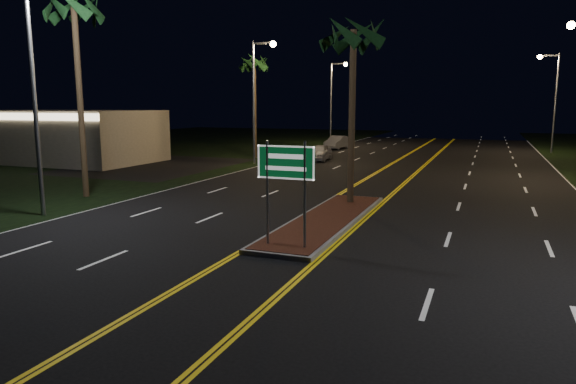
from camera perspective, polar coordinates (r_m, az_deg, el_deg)
The scene contains 14 objects.
ground at distance 13.28m, azimuth -4.76°, elevation -9.62°, with size 120.00×120.00×0.00m, color black.
grass_left at distance 50.97m, azimuth -23.02°, elevation 3.92°, with size 40.00×110.00×0.01m, color black.
median_island at distance 19.54m, azimuth 4.32°, elevation -3.09°, with size 2.25×10.25×0.17m.
highway_sign at distance 15.23m, azimuth -0.24°, elevation 2.20°, with size 1.80×0.08×3.20m.
commercial_building at distance 44.47m, azimuth -23.99°, elevation 5.72°, with size 15.00×8.12×4.00m.
streetlight_left_near at distance 22.27m, azimuth -25.87°, elevation 11.98°, with size 1.91×0.44×9.00m.
streetlight_left_mid at distance 38.80m, azimuth -3.32°, elevation 11.48°, with size 1.91×0.44×9.00m.
streetlight_left_far at distance 57.57m, azimuth 5.17°, elevation 10.83°, with size 1.91×0.44×9.00m.
streetlight_right_far at distance 53.49m, azimuth 27.26°, elevation 9.93°, with size 1.91×0.44×9.00m.
palm_median at distance 22.63m, azimuth 7.29°, elevation 16.91°, with size 2.40×2.40×8.30m.
palm_left_near at distance 26.75m, azimuth -22.69°, elevation 18.17°, with size 2.40×2.40×9.80m.
palm_left_far at distance 43.46m, azimuth -3.78°, elevation 14.03°, with size 2.40×2.40×8.80m.
car_near at distance 41.33m, azimuth 3.49°, elevation 4.56°, with size 1.95×4.54×1.51m, color silver.
car_far at distance 52.88m, azimuth 5.48°, elevation 5.64°, with size 1.96×4.58×1.53m, color #B6B8C1.
Camera 1 is at (5.57, -11.24, 4.36)m, focal length 32.00 mm.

